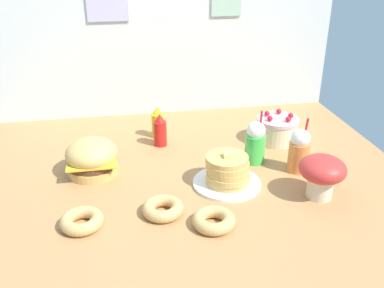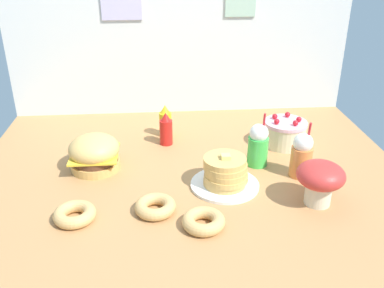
{
  "view_description": "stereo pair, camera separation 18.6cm",
  "coord_description": "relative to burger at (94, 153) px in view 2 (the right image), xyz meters",
  "views": [
    {
      "loc": [
        -0.33,
        -1.84,
        1.1
      ],
      "look_at": [
        0.01,
        0.06,
        0.17
      ],
      "focal_mm": 39.95,
      "sensor_mm": 36.0,
      "label": 1
    },
    {
      "loc": [
        -0.15,
        -1.86,
        1.1
      ],
      "look_at": [
        0.01,
        0.06,
        0.17
      ],
      "focal_mm": 39.95,
      "sensor_mm": 36.0,
      "label": 2
    }
  ],
  "objects": [
    {
      "name": "cream_soda_cup",
      "position": [
        0.86,
        -0.03,
        0.03
      ],
      "size": [
        0.11,
        0.11,
        0.3
      ],
      "color": "green",
      "rests_on": "ground_plane"
    },
    {
      "name": "orange_float_cup",
      "position": [
        1.05,
        -0.16,
        0.03
      ],
      "size": [
        0.11,
        0.11,
        0.3
      ],
      "color": "orange",
      "rests_on": "ground_plane"
    },
    {
      "name": "back_wall",
      "position": [
        0.49,
        0.8,
        0.44
      ],
      "size": [
        2.24,
        0.04,
        1.06
      ],
      "color": "silver",
      "rests_on": "ground_plane"
    },
    {
      "name": "donut_pink_glaze",
      "position": [
        -0.03,
        -0.46,
        -0.06
      ],
      "size": [
        0.18,
        0.18,
        0.06
      ],
      "color": "tan",
      "rests_on": "ground_plane"
    },
    {
      "name": "donut_chocolate",
      "position": [
        0.31,
        -0.43,
        -0.06
      ],
      "size": [
        0.18,
        0.18,
        0.06
      ],
      "color": "tan",
      "rests_on": "ground_plane"
    },
    {
      "name": "burger",
      "position": [
        0.0,
        0.0,
        0.0
      ],
      "size": [
        0.26,
        0.26,
        0.19
      ],
      "color": "#DBA859",
      "rests_on": "ground_plane"
    },
    {
      "name": "layer_cake",
      "position": [
        1.07,
        0.2,
        -0.01
      ],
      "size": [
        0.25,
        0.25,
        0.18
      ],
      "color": "beige",
      "rests_on": "ground_plane"
    },
    {
      "name": "mushroom_stool",
      "position": [
        1.05,
        -0.42,
        0.04
      ],
      "size": [
        0.22,
        0.22,
        0.21
      ],
      "color": "beige",
      "rests_on": "ground_plane"
    },
    {
      "name": "pancake_stack",
      "position": [
        0.65,
        -0.24,
        -0.02
      ],
      "size": [
        0.34,
        0.34,
        0.17
      ],
      "color": "white",
      "rests_on": "ground_plane"
    },
    {
      "name": "donut_vanilla",
      "position": [
        0.51,
        -0.55,
        -0.06
      ],
      "size": [
        0.18,
        0.18,
        0.06
      ],
      "color": "tan",
      "rests_on": "ground_plane"
    },
    {
      "name": "mustard_bottle",
      "position": [
        0.38,
        0.39,
        0.0
      ],
      "size": [
        0.08,
        0.08,
        0.2
      ],
      "color": "yellow",
      "rests_on": "ground_plane"
    },
    {
      "name": "ground_plane",
      "position": [
        0.5,
        -0.15,
        -0.1
      ],
      "size": [
        2.24,
        1.91,
        0.02
      ],
      "primitive_type": "cube",
      "color": "#B27F4C"
    },
    {
      "name": "ketchup_bottle",
      "position": [
        0.38,
        0.27,
        0.0
      ],
      "size": [
        0.08,
        0.08,
        0.2
      ],
      "color": "red",
      "rests_on": "ground_plane"
    }
  ]
}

